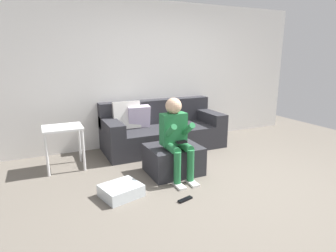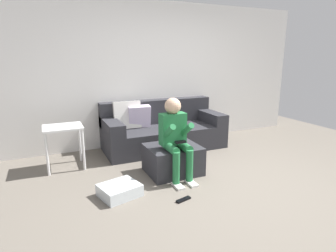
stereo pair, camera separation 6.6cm
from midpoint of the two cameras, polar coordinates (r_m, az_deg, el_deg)
ground_plane at (r=3.73m, az=12.67°, el=-12.29°), size 7.81×7.81×0.00m
wall_back at (r=5.40m, az=-2.04°, el=10.46°), size 6.01×0.10×2.59m
couch_sectional at (r=5.10m, az=-1.78°, el=-0.87°), size 2.13×0.91×0.88m
ottoman at (r=4.04m, az=0.63°, el=-6.75°), size 0.73×0.62×0.40m
person_seated at (r=3.75m, az=1.16°, el=-1.50°), size 0.35×0.60×1.09m
storage_bin at (r=3.49m, az=-10.03°, el=-12.75°), size 0.53×0.48×0.14m
side_table at (r=4.37m, az=-20.89°, el=-1.52°), size 0.55×0.46×0.64m
remote_near_ottoman at (r=3.38m, az=2.92°, el=-14.64°), size 0.20×0.10×0.02m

